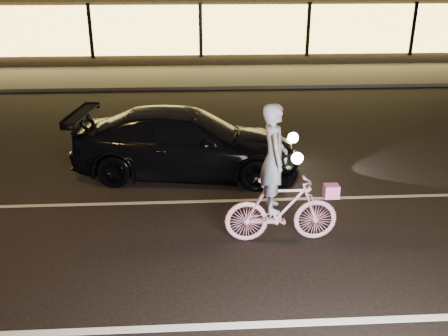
{
  "coord_description": "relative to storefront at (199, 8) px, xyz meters",
  "views": [
    {
      "loc": [
        -0.28,
        -6.42,
        4.12
      ],
      "look_at": [
        0.13,
        0.6,
        1.24
      ],
      "focal_mm": 40.0,
      "sensor_mm": 36.0,
      "label": 1
    }
  ],
  "objects": [
    {
      "name": "sedan",
      "position": [
        -0.48,
        -15.54,
        -1.46
      ],
      "size": [
        4.91,
        2.48,
        1.37
      ],
      "rotation": [
        0.0,
        0.0,
        1.45
      ],
      "color": "black",
      "rests_on": "ground"
    },
    {
      "name": "ground",
      "position": [
        0.0,
        -18.97,
        -2.15
      ],
      "size": [
        90.0,
        90.0,
        0.0
      ],
      "primitive_type": "plane",
      "color": "black",
      "rests_on": "ground"
    },
    {
      "name": "sidewalk",
      "position": [
        0.0,
        -5.97,
        -2.09
      ],
      "size": [
        30.0,
        4.0,
        0.12
      ],
      "primitive_type": "cube",
      "color": "#383533",
      "rests_on": "ground"
    },
    {
      "name": "cyclist",
      "position": [
        0.99,
        -18.44,
        -1.34
      ],
      "size": [
        1.8,
        0.62,
        2.26
      ],
      "rotation": [
        0.0,
        0.0,
        1.57
      ],
      "color": "#F54997",
      "rests_on": "ground"
    },
    {
      "name": "storefront",
      "position": [
        0.0,
        0.0,
        0.0
      ],
      "size": [
        25.4,
        8.42,
        4.2
      ],
      "color": "black",
      "rests_on": "ground"
    },
    {
      "name": "lane_stripe_far",
      "position": [
        0.0,
        -16.97,
        -2.14
      ],
      "size": [
        60.0,
        0.1,
        0.01
      ],
      "primitive_type": "cube",
      "color": "gray",
      "rests_on": "ground"
    },
    {
      "name": "lane_stripe_near",
      "position": [
        0.0,
        -20.47,
        -2.14
      ],
      "size": [
        60.0,
        0.12,
        0.01
      ],
      "primitive_type": "cube",
      "color": "silver",
      "rests_on": "ground"
    }
  ]
}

